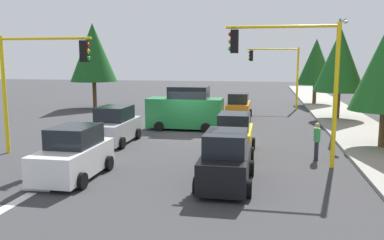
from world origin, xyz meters
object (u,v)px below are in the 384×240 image
object	(u,v)px
traffic_signal_far_left	(277,66)
car_black	(226,161)
tree_roadside_mid	(340,60)
tree_roadside_far	(316,62)
car_silver	(114,126)
car_yellow	(234,135)
pedestrian_crossing	(317,140)
delivery_van_green	(186,110)
car_white	(74,155)
street_lamp_curbside	(339,61)
traffic_signal_near_right	(38,71)
tree_opposite_side	(93,53)
car_orange	(238,107)
traffic_signal_near_left	(292,66)

from	to	relation	value
traffic_signal_far_left	car_black	xyz separation A→B (m)	(23.11, -2.31, -3.03)
tree_roadside_mid	tree_roadside_far	distance (m)	10.01
car_silver	traffic_signal_far_left	bearing A→B (deg)	151.94
car_yellow	car_black	world-z (taller)	same
pedestrian_crossing	car_black	bearing A→B (deg)	-40.19
car_black	tree_roadside_far	bearing A→B (deg)	167.25
tree_roadside_far	car_black	bearing A→B (deg)	-12.75
delivery_van_green	car_white	size ratio (longest dim) A/B	1.22
car_white	pedestrian_crossing	world-z (taller)	car_white
tree_roadside_mid	delivery_van_green	world-z (taller)	tree_roadside_mid
street_lamp_curbside	tree_roadside_far	xyz separation A→B (m)	(-14.39, 0.30, -0.11)
delivery_van_green	pedestrian_crossing	size ratio (longest dim) A/B	2.82
traffic_signal_near_right	car_silver	bearing A→B (deg)	142.99
tree_opposite_side	car_yellow	distance (m)	22.04
traffic_signal_far_left	car_silver	distance (m)	19.34
street_lamp_curbside	tree_roadside_far	size ratio (longest dim) A/B	1.08
car_black	car_silver	bearing A→B (deg)	-133.14
tree_opposite_side	car_black	distance (m)	25.88
car_silver	tree_roadside_far	bearing A→B (deg)	148.44
street_lamp_curbside	traffic_signal_near_right	bearing A→B (deg)	-57.14
car_silver	tree_opposite_side	bearing A→B (deg)	-152.63
car_orange	tree_opposite_side	bearing A→B (deg)	-108.81
car_black	tree_roadside_mid	bearing A→B (deg)	158.80
tree_opposite_side	pedestrian_crossing	world-z (taller)	tree_opposite_side
traffic_signal_far_left	tree_roadside_mid	distance (m)	7.41
traffic_signal_far_left	traffic_signal_near_right	size ratio (longest dim) A/B	0.99
tree_opposite_side	pedestrian_crossing	distance (m)	24.98
street_lamp_curbside	car_silver	bearing A→B (deg)	-62.67
car_yellow	pedestrian_crossing	bearing A→B (deg)	81.53
car_yellow	pedestrian_crossing	world-z (taller)	car_yellow
tree_roadside_far	car_black	size ratio (longest dim) A/B	1.59
traffic_signal_near_left	car_silver	bearing A→B (deg)	-109.17
tree_roadside_mid	car_yellow	bearing A→B (deg)	-28.73
car_white	street_lamp_curbside	bearing A→B (deg)	137.91
tree_roadside_mid	tree_roadside_far	world-z (taller)	tree_roadside_mid
tree_roadside_mid	tree_opposite_side	world-z (taller)	tree_opposite_side
car_orange	street_lamp_curbside	bearing A→B (deg)	60.17
traffic_signal_near_right	street_lamp_curbside	world-z (taller)	street_lamp_curbside
street_lamp_curbside	car_white	xyz separation A→B (m)	(12.87, -11.62, -3.45)
street_lamp_curbside	car_black	distance (m)	14.41
delivery_van_green	car_yellow	world-z (taller)	delivery_van_green
tree_opposite_side	car_black	world-z (taller)	tree_opposite_side
traffic_signal_near_left	street_lamp_curbside	xyz separation A→B (m)	(-9.61, 3.46, 0.16)
street_lamp_curbside	delivery_van_green	bearing A→B (deg)	-80.40
car_white	tree_roadside_far	bearing A→B (deg)	156.38
traffic_signal_near_left	car_white	size ratio (longest dim) A/B	1.51
traffic_signal_near_right	car_silver	xyz separation A→B (m)	(-3.15, 2.37, -3.05)
street_lamp_curbside	car_white	size ratio (longest dim) A/B	1.78
car_silver	pedestrian_crossing	distance (m)	10.49
tree_roadside_mid	car_silver	world-z (taller)	tree_roadside_mid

